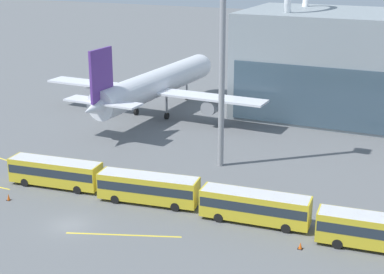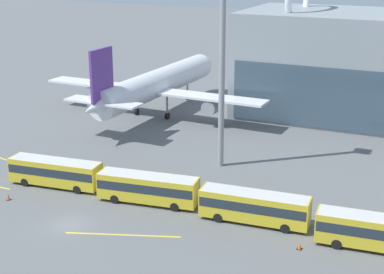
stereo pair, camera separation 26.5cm
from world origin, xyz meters
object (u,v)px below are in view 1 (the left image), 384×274
Objects in this scene: shuttle_bus_3 at (378,230)px; traffic_cone_0 at (9,197)px; shuttle_bus_0 at (55,171)px; floodlight_mast at (222,46)px; traffic_cone_1 at (300,246)px; shuttle_bus_1 at (148,187)px; airliner_at_gate_near at (153,85)px; shuttle_bus_2 at (255,205)px.

shuttle_bus_3 is 40.25m from traffic_cone_0.
shuttle_bus_0 is 0.41× the size of floodlight_mast.
traffic_cone_1 is (15.34, -17.87, -15.53)m from floodlight_mast.
shuttle_bus_3 is (24.94, -0.37, 0.00)m from shuttle_bus_1.
shuttle_bus_1 is 17.11× the size of traffic_cone_1.
airliner_at_gate_near is at bearing 137.02° from shuttle_bus_3.
airliner_at_gate_near is 52.56m from shuttle_bus_3.
shuttle_bus_3 is (41.29, -32.34, -3.43)m from airliner_at_gate_near.
airliner_at_gate_near is 3.48× the size of shuttle_bus_2.
shuttle_bus_3 reaches higher than traffic_cone_0.
traffic_cone_1 is (18.30, -3.39, -1.60)m from shuttle_bus_1.
shuttle_bus_3 is 29.96m from floodlight_mast.
traffic_cone_0 is (1.46, -37.94, -4.97)m from airliner_at_gate_near.
floodlight_mast is at bearing 130.64° from traffic_cone_1.
shuttle_bus_2 reaches higher than traffic_cone_0.
shuttle_bus_2 is at bearing 172.41° from shuttle_bus_3.
shuttle_bus_1 is 1.01× the size of shuttle_bus_2.
airliner_at_gate_near is 59.08× the size of traffic_cone_1.
traffic_cone_1 is at bearing -49.36° from floodlight_mast.
shuttle_bus_2 is 28.09m from traffic_cone_0.
shuttle_bus_3 is 0.41× the size of floodlight_mast.
shuttle_bus_2 is 0.41× the size of floodlight_mast.
shuttle_bus_2 is 16.99× the size of traffic_cone_1.
shuttle_bus_3 is at bearing -34.03° from floodlight_mast.
floodlight_mast reaches higher than shuttle_bus_0.
shuttle_bus_1 is at bearing -4.51° from shuttle_bus_0.
shuttle_bus_1 and shuttle_bus_3 have the same top height.
floodlight_mast is 28.21m from traffic_cone_1.
shuttle_bus_0 is 30.96m from traffic_cone_1.
airliner_at_gate_near is at bearing 92.21° from traffic_cone_0.
shuttle_bus_2 is at bearing -56.30° from floodlight_mast.
traffic_cone_0 is at bearing -176.11° from airliner_at_gate_near.
airliner_at_gate_near is 28.09m from floodlight_mast.
traffic_cone_0 reaches higher than traffic_cone_1.
shuttle_bus_0 is at bearing -136.18° from floodlight_mast.
shuttle_bus_1 is (12.47, 0.32, 0.00)m from shuttle_bus_0.
floodlight_mast reaches higher than shuttle_bus_3.
floodlight_mast reaches higher than traffic_cone_0.
traffic_cone_0 is 33.29m from traffic_cone_1.
traffic_cone_1 is (34.65, -35.37, -5.04)m from airliner_at_gate_near.
shuttle_bus_2 is 12.48m from shuttle_bus_3.
shuttle_bus_2 is at bearing -136.08° from airliner_at_gate_near.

